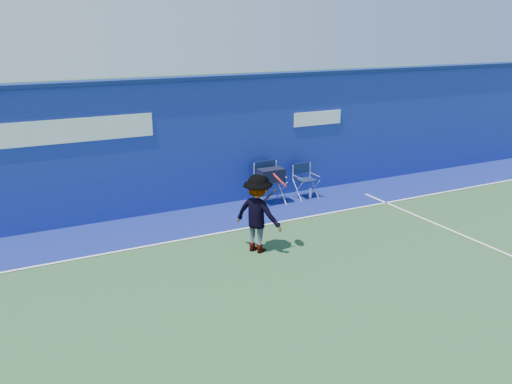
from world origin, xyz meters
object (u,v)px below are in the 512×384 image
directors_chair_right (305,187)px  tennis_player (258,213)px  water_bottle (310,193)px  directors_chair_left (270,187)px

directors_chair_right → tennis_player: bearing=-136.7°
water_bottle → tennis_player: bearing=-138.9°
directors_chair_left → water_bottle: 1.14m
directors_chair_left → tennis_player: bearing=-123.1°
directors_chair_left → directors_chair_right: directors_chair_left is taller
directors_chair_left → directors_chair_right: size_ratio=1.20×
directors_chair_right → tennis_player: size_ratio=0.55×
directors_chair_right → directors_chair_left: bearing=-178.8°
directors_chair_left → water_bottle: (1.10, -0.09, -0.29)m
directors_chair_right → tennis_player: 3.63m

